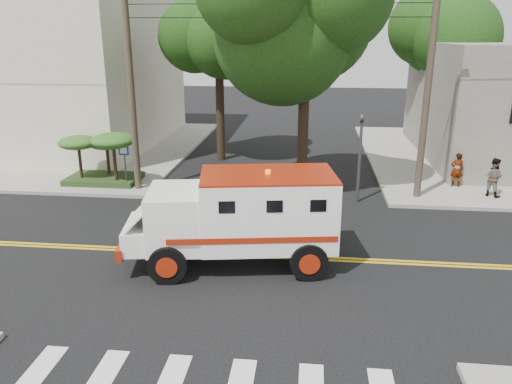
# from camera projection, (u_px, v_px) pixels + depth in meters

# --- Properties ---
(ground) EXTENTS (100.00, 100.00, 0.00)m
(ground) POSITION_uv_depth(u_px,v_px,m) (248.00, 255.00, 15.62)
(ground) COLOR black
(ground) RESTS_ON ground
(sidewalk_nw) EXTENTS (17.00, 17.00, 0.15)m
(sidewalk_nw) POSITION_uv_depth(u_px,v_px,m) (53.00, 147.00, 29.79)
(sidewalk_nw) COLOR gray
(sidewalk_nw) RESTS_ON ground
(building_left) EXTENTS (16.00, 14.00, 10.00)m
(building_left) POSITION_uv_depth(u_px,v_px,m) (23.00, 58.00, 29.86)
(building_left) COLOR beige
(building_left) RESTS_ON sidewalk_nw
(utility_pole_left) EXTENTS (0.28, 0.28, 9.00)m
(utility_pole_left) POSITION_uv_depth(u_px,v_px,m) (131.00, 87.00, 20.50)
(utility_pole_left) COLOR #382D23
(utility_pole_left) RESTS_ON ground
(utility_pole_right) EXTENTS (0.28, 0.28, 9.00)m
(utility_pole_right) POSITION_uv_depth(u_px,v_px,m) (428.00, 90.00, 19.44)
(utility_pole_right) COLOR #382D23
(utility_pole_right) RESTS_ON ground
(tree_main) EXTENTS (6.08, 5.70, 9.85)m
(tree_main) POSITION_uv_depth(u_px,v_px,m) (318.00, 17.00, 19.08)
(tree_main) COLOR black
(tree_main) RESTS_ON ground
(tree_left) EXTENTS (4.48, 4.20, 7.70)m
(tree_left) POSITION_uv_depth(u_px,v_px,m) (224.00, 51.00, 25.29)
(tree_left) COLOR black
(tree_left) RESTS_ON ground
(tree_right) EXTENTS (4.80, 4.50, 8.20)m
(tree_right) POSITION_uv_depth(u_px,v_px,m) (441.00, 43.00, 27.74)
(tree_right) COLOR black
(tree_right) RESTS_ON ground
(traffic_signal) EXTENTS (0.15, 0.18, 3.60)m
(traffic_signal) POSITION_uv_depth(u_px,v_px,m) (360.00, 149.00, 19.83)
(traffic_signal) COLOR #3F3F42
(traffic_signal) RESTS_ON ground
(accessibility_sign) EXTENTS (0.45, 0.10, 2.02)m
(accessibility_sign) POSITION_uv_depth(u_px,v_px,m) (125.00, 160.00, 21.69)
(accessibility_sign) COLOR #3F3F42
(accessibility_sign) RESTS_ON ground
(palm_planter) EXTENTS (3.52, 2.63, 2.36)m
(palm_planter) POSITION_uv_depth(u_px,v_px,m) (101.00, 150.00, 22.16)
(palm_planter) COLOR #1E3314
(palm_planter) RESTS_ON sidewalk_nw
(armored_truck) EXTENTS (6.46, 3.29, 2.81)m
(armored_truck) POSITION_uv_depth(u_px,v_px,m) (240.00, 214.00, 14.57)
(armored_truck) COLOR white
(armored_truck) RESTS_ON ground
(pedestrian_a) EXTENTS (0.55, 0.36, 1.51)m
(pedestrian_a) POSITION_uv_depth(u_px,v_px,m) (457.00, 170.00, 21.85)
(pedestrian_a) COLOR gray
(pedestrian_a) RESTS_ON sidewalk_ne
(pedestrian_b) EXTENTS (1.00, 0.98, 1.62)m
(pedestrian_b) POSITION_uv_depth(u_px,v_px,m) (493.00, 177.00, 20.54)
(pedestrian_b) COLOR gray
(pedestrian_b) RESTS_ON sidewalk_ne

